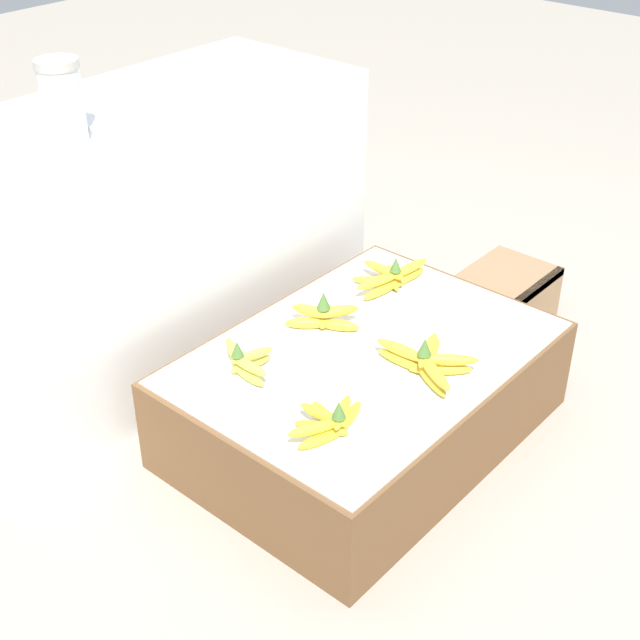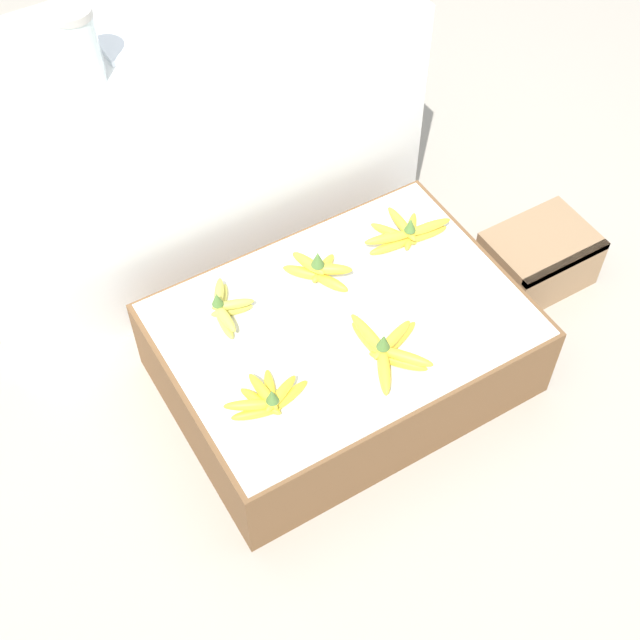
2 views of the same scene
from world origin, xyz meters
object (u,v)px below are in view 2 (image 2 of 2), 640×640
(banana_bunch_middle_left, at_px, (225,307))
(banana_bunch_middle_midleft, at_px, (319,270))
(wooden_crate, at_px, (538,258))
(banana_bunch_middle_midright, at_px, (406,233))
(banana_bunch_front_midleft, at_px, (387,351))
(glass_jar, at_px, (79,46))
(banana_bunch_front_left, at_px, (267,398))

(banana_bunch_middle_left, xyz_separation_m, banana_bunch_middle_midleft, (0.29, -0.02, 0.00))
(wooden_crate, distance_m, banana_bunch_middle_midright, 0.50)
(wooden_crate, distance_m, banana_bunch_front_midleft, 0.77)
(banana_bunch_middle_left, bearing_deg, banana_bunch_middle_midleft, -3.30)
(banana_bunch_middle_midright, bearing_deg, banana_bunch_middle_left, 178.02)
(banana_bunch_middle_midleft, xyz_separation_m, glass_jar, (-0.40, 0.48, 0.59))
(banana_bunch_front_midleft, distance_m, banana_bunch_middle_midleft, 0.34)
(wooden_crate, bearing_deg, banana_bunch_middle_midleft, 167.98)
(banana_bunch_front_left, relative_size, banana_bunch_middle_midleft, 1.26)
(wooden_crate, height_order, banana_bunch_front_left, banana_bunch_front_left)
(wooden_crate, xyz_separation_m, banana_bunch_front_midleft, (-0.72, -0.18, 0.22))
(wooden_crate, relative_size, banana_bunch_middle_left, 1.67)
(wooden_crate, bearing_deg, banana_bunch_front_left, -172.00)
(glass_jar, bearing_deg, banana_bunch_middle_left, -76.85)
(banana_bunch_middle_midleft, relative_size, banana_bunch_middle_midright, 0.69)
(banana_bunch_middle_midleft, height_order, banana_bunch_middle_midright, banana_bunch_middle_midleft)
(banana_bunch_middle_midright, height_order, glass_jar, glass_jar)
(banana_bunch_middle_midleft, distance_m, glass_jar, 0.86)
(glass_jar, bearing_deg, banana_bunch_middle_midleft, -50.39)
(banana_bunch_front_midleft, height_order, glass_jar, glass_jar)
(wooden_crate, xyz_separation_m, banana_bunch_front_left, (-1.06, -0.15, 0.21))
(wooden_crate, bearing_deg, banana_bunch_middle_left, 170.44)
(banana_bunch_front_midleft, xyz_separation_m, glass_jar, (-0.41, 0.82, 0.60))
(glass_jar, bearing_deg, banana_bunch_front_midleft, -63.50)
(banana_bunch_middle_midleft, bearing_deg, banana_bunch_front_midleft, -88.49)
(glass_jar, bearing_deg, banana_bunch_middle_midright, -34.96)
(banana_bunch_front_left, relative_size, banana_bunch_middle_left, 1.22)
(wooden_crate, bearing_deg, banana_bunch_middle_midright, 160.62)
(banana_bunch_front_left, xyz_separation_m, banana_bunch_middle_midleft, (0.33, 0.30, 0.01))
(banana_bunch_front_left, height_order, banana_bunch_middle_midright, banana_bunch_middle_midright)
(banana_bunch_middle_left, bearing_deg, banana_bunch_front_midleft, -49.69)
(banana_bunch_middle_left, bearing_deg, banana_bunch_front_left, -97.64)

